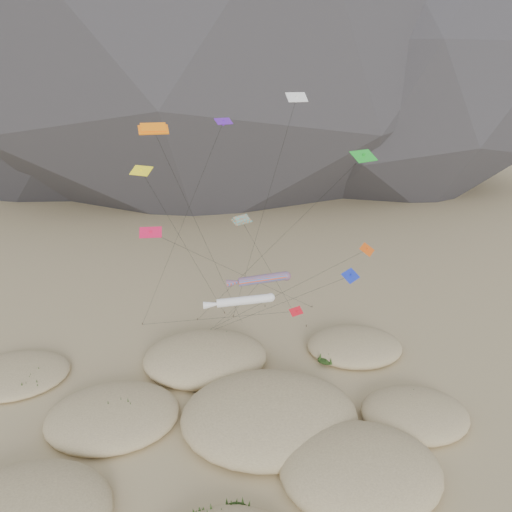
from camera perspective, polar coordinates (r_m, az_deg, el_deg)
The scene contains 9 objects.
ground at distance 48.68m, azimuth -1.68°, elevation -20.80°, with size 500.00×500.00×0.00m, color #CCB789.
dunes at distance 50.26m, azimuth -3.25°, elevation -18.16°, with size 52.39×36.75×4.10m.
dune_grass at distance 50.52m, azimuth -3.63°, elevation -17.83°, with size 40.70×28.03×1.46m.
kite_stakes at distance 69.18m, azimuth -2.40°, elevation -7.10°, with size 23.97×7.93×0.30m.
rainbow_tube_kite at distance 52.89m, azimuth 0.50°, elevation -2.67°, with size 6.95×13.62×12.12m.
white_tube_kite at distance 52.66m, azimuth -1.77°, elevation -5.16°, with size 7.60×12.97×10.10m.
orange_parafoil at distance 47.76m, azimuth -11.48°, elevation 13.69°, with size 10.66×13.46×27.66m.
multi_parafoil at distance 52.76m, azimuth -1.53°, elevation 3.96°, with size 9.62×13.90×17.81m.
delta_kites at distance 50.25m, azimuth 2.64°, elevation 5.72°, with size 25.70×19.73×30.06m.
Camera 1 is at (-3.52, -36.48, 32.04)m, focal length 35.00 mm.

